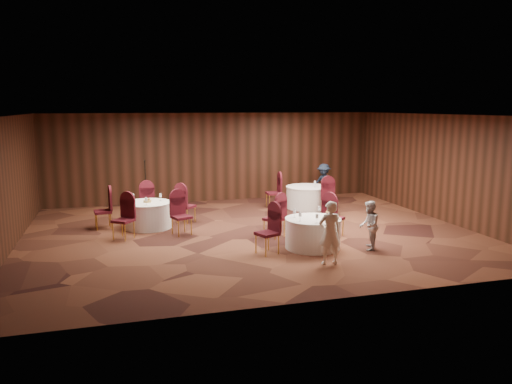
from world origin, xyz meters
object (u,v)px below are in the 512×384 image
object	(u,v)px
table_left	(148,215)
woman_a	(330,233)
woman_b	(369,225)
table_main	(313,233)
man_c	(324,183)
table_right	(308,197)
mic_stand	(146,197)

from	to	relation	value
table_left	woman_a	size ratio (longest dim) A/B	0.97
woman_b	woman_a	bearing A→B (deg)	-30.64
woman_a	woman_b	bearing A→B (deg)	-149.90
table_main	man_c	xyz separation A→B (m)	(2.70, 5.54, 0.32)
table_left	table_main	bearing A→B (deg)	-40.70
table_left	table_right	distance (m)	5.63
man_c	table_right	bearing A→B (deg)	-82.48
table_main	woman_a	bearing A→B (deg)	-95.99
table_right	woman_a	world-z (taller)	woman_a
mic_stand	table_main	bearing A→B (deg)	-55.90
woman_b	table_left	bearing A→B (deg)	-96.52
mic_stand	woman_a	bearing A→B (deg)	-62.21
table_main	woman_b	xyz separation A→B (m)	(1.24, -0.51, 0.23)
mic_stand	man_c	world-z (taller)	mic_stand
table_main	mic_stand	xyz separation A→B (m)	(-3.65, 5.39, 0.14)
table_left	man_c	size ratio (longest dim) A/B	0.99
table_main	table_right	world-z (taller)	same
table_main	mic_stand	bearing A→B (deg)	124.10
table_left	woman_a	distance (m)	5.77
woman_b	man_c	xyz separation A→B (m)	(1.46, 6.05, 0.09)
table_right	woman_a	distance (m)	6.18
table_main	woman_a	size ratio (longest dim) A/B	0.97
table_main	woman_a	distance (m)	1.33
table_right	woman_b	bearing A→B (deg)	-95.20
mic_stand	man_c	size ratio (longest dim) A/B	1.24
table_left	man_c	xyz separation A→B (m)	(6.44, 2.32, 0.32)
table_right	mic_stand	world-z (taller)	mic_stand
mic_stand	woman_a	distance (m)	7.54
table_right	man_c	bearing A→B (deg)	42.88
table_left	table_right	world-z (taller)	same
table_right	table_left	bearing A→B (deg)	-165.63
woman_b	table_right	bearing A→B (deg)	-154.92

